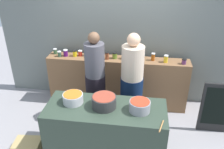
% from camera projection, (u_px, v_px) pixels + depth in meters
% --- Properties ---
extents(ground, '(12.00, 12.00, 0.00)m').
position_uv_depth(ground, '(109.00, 140.00, 3.97)').
color(ground, gray).
extents(storefront_wall, '(4.80, 0.12, 3.00)m').
position_uv_depth(storefront_wall, '(120.00, 27.00, 4.55)').
color(storefront_wall, slate).
rests_on(storefront_wall, ground).
extents(display_shelf, '(2.70, 0.36, 1.00)m').
position_uv_depth(display_shelf, '(117.00, 82.00, 4.70)').
color(display_shelf, brown).
rests_on(display_shelf, ground).
extents(prep_table, '(1.70, 0.70, 0.86)m').
position_uv_depth(prep_table, '(106.00, 132.00, 3.51)').
color(prep_table, '#2C3B2F').
rests_on(prep_table, ground).
extents(preserve_jar_0, '(0.07, 0.07, 0.11)m').
position_uv_depth(preserve_jar_0, '(55.00, 51.00, 4.66)').
color(preserve_jar_0, '#355737').
rests_on(preserve_jar_0, display_shelf).
extents(preserve_jar_1, '(0.07, 0.07, 0.11)m').
position_uv_depth(preserve_jar_1, '(59.00, 54.00, 4.54)').
color(preserve_jar_1, '#2D4E3C').
rests_on(preserve_jar_1, display_shelf).
extents(preserve_jar_2, '(0.09, 0.09, 0.13)m').
position_uv_depth(preserve_jar_2, '(66.00, 53.00, 4.55)').
color(preserve_jar_2, '#4A125E').
rests_on(preserve_jar_2, display_shelf).
extents(preserve_jar_3, '(0.08, 0.08, 0.12)m').
position_uv_depth(preserve_jar_3, '(75.00, 53.00, 4.55)').
color(preserve_jar_3, gold).
rests_on(preserve_jar_3, display_shelf).
extents(preserve_jar_4, '(0.08, 0.08, 0.11)m').
position_uv_depth(preserve_jar_4, '(80.00, 53.00, 4.57)').
color(preserve_jar_4, '#B3281D').
rests_on(preserve_jar_4, display_shelf).
extents(preserve_jar_5, '(0.07, 0.07, 0.14)m').
position_uv_depth(preserve_jar_5, '(86.00, 52.00, 4.56)').
color(preserve_jar_5, '#1F5A27').
rests_on(preserve_jar_5, display_shelf).
extents(preserve_jar_6, '(0.07, 0.07, 0.10)m').
position_uv_depth(preserve_jar_6, '(101.00, 54.00, 4.55)').
color(preserve_jar_6, '#BF3920').
rests_on(preserve_jar_6, display_shelf).
extents(preserve_jar_7, '(0.07, 0.07, 0.14)m').
position_uv_depth(preserve_jar_7, '(107.00, 56.00, 4.42)').
color(preserve_jar_7, brown).
rests_on(preserve_jar_7, display_shelf).
extents(preserve_jar_8, '(0.09, 0.09, 0.12)m').
position_uv_depth(preserve_jar_8, '(115.00, 55.00, 4.46)').
color(preserve_jar_8, olive).
rests_on(preserve_jar_8, display_shelf).
extents(preserve_jar_9, '(0.09, 0.09, 0.12)m').
position_uv_depth(preserve_jar_9, '(125.00, 56.00, 4.44)').
color(preserve_jar_9, '#B12A18').
rests_on(preserve_jar_9, display_shelf).
extents(preserve_jar_10, '(0.07, 0.07, 0.12)m').
position_uv_depth(preserve_jar_10, '(131.00, 56.00, 4.43)').
color(preserve_jar_10, '#8A500A').
rests_on(preserve_jar_10, display_shelf).
extents(preserve_jar_11, '(0.09, 0.09, 0.12)m').
position_uv_depth(preserve_jar_11, '(141.00, 57.00, 4.40)').
color(preserve_jar_11, olive).
rests_on(preserve_jar_11, display_shelf).
extents(preserve_jar_12, '(0.07, 0.07, 0.14)m').
position_uv_depth(preserve_jar_12, '(153.00, 57.00, 4.37)').
color(preserve_jar_12, '#924310').
rests_on(preserve_jar_12, display_shelf).
extents(preserve_jar_13, '(0.08, 0.08, 0.14)m').
position_uv_depth(preserve_jar_13, '(166.00, 59.00, 4.29)').
color(preserve_jar_13, gold).
rests_on(preserve_jar_13, display_shelf).
extents(preserve_jar_14, '(0.08, 0.08, 0.10)m').
position_uv_depth(preserve_jar_14, '(184.00, 61.00, 4.24)').
color(preserve_jar_14, '#572D57').
rests_on(preserve_jar_14, display_shelf).
extents(cooking_pot_left, '(0.29, 0.29, 0.14)m').
position_uv_depth(cooking_pot_left, '(73.00, 98.00, 3.39)').
color(cooking_pot_left, '#B7B7BC').
rests_on(cooking_pot_left, prep_table).
extents(cooking_pot_center, '(0.34, 0.34, 0.17)m').
position_uv_depth(cooking_pot_center, '(104.00, 102.00, 3.29)').
color(cooking_pot_center, '#2D2D2D').
rests_on(cooking_pot_center, prep_table).
extents(cooking_pot_right, '(0.29, 0.29, 0.16)m').
position_uv_depth(cooking_pot_right, '(140.00, 106.00, 3.21)').
color(cooking_pot_right, gray).
rests_on(cooking_pot_right, prep_table).
extents(wooden_spoon, '(0.08, 0.23, 0.02)m').
position_uv_depth(wooden_spoon, '(161.00, 126.00, 2.94)').
color(wooden_spoon, '#9E703D').
rests_on(wooden_spoon, prep_table).
extents(cook_with_tongs, '(0.35, 0.35, 1.69)m').
position_uv_depth(cook_with_tongs, '(95.00, 84.00, 4.10)').
color(cook_with_tongs, black).
rests_on(cook_with_tongs, ground).
extents(cook_in_cap, '(0.38, 0.38, 1.69)m').
position_uv_depth(cook_in_cap, '(132.00, 86.00, 4.04)').
color(cook_in_cap, '#0B1B38').
rests_on(cook_in_cap, ground).
extents(bread_crate, '(0.43, 0.34, 0.20)m').
position_uv_depth(bread_crate, '(28.00, 147.00, 3.68)').
color(bread_crate, tan).
rests_on(bread_crate, ground).
extents(chalkboard_sign, '(0.60, 0.05, 0.94)m').
position_uv_depth(chalkboard_sign, '(219.00, 108.00, 3.95)').
color(chalkboard_sign, black).
rests_on(chalkboard_sign, ground).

